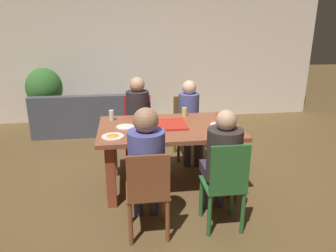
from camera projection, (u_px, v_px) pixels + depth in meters
name	position (u px, v px, depth m)	size (l,w,h in m)	color
ground_plane	(169.00, 185.00, 4.03)	(20.00, 20.00, 0.00)	brown
back_wall	(149.00, 46.00, 6.35)	(6.83, 0.12, 2.91)	#F0E1CE
dining_table	(169.00, 136.00, 3.83)	(1.64, 1.02, 0.78)	brown
chair_0	(148.00, 192.00, 2.92)	(0.40, 0.39, 0.89)	brown
person_0	(146.00, 161.00, 2.97)	(0.34, 0.52, 1.25)	#3B364B
chair_1	(138.00, 126.00, 4.72)	(0.41, 0.45, 0.91)	red
person_1	(138.00, 114.00, 4.52)	(0.32, 0.51, 1.22)	#2E2E38
chair_2	(225.00, 184.00, 3.03)	(0.38, 0.39, 0.93)	#2C6631
person_2	(222.00, 158.00, 3.10)	(0.34, 0.55, 1.20)	#3D3145
chair_3	(187.00, 124.00, 4.80)	(0.40, 0.41, 0.88)	brown
person_3	(190.00, 115.00, 4.60)	(0.29, 0.52, 1.15)	#3C3E45
pizza_box_0	(168.00, 124.00, 3.81)	(0.42, 0.42, 0.02)	red
plate_0	(220.00, 124.00, 3.82)	(0.22, 0.22, 0.03)	white
plate_1	(140.00, 137.00, 3.42)	(0.21, 0.21, 0.03)	white
plate_2	(125.00, 127.00, 3.74)	(0.21, 0.21, 0.01)	white
plate_3	(113.00, 136.00, 3.44)	(0.24, 0.24, 0.03)	white
drinking_glass_0	(218.00, 116.00, 4.00)	(0.06, 0.06, 0.10)	#B94F30
drinking_glass_1	(184.00, 112.00, 4.17)	(0.07, 0.07, 0.11)	#E3CD62
drinking_glass_2	(225.00, 130.00, 3.45)	(0.07, 0.07, 0.13)	#DDCD5D
drinking_glass_3	(112.00, 115.00, 3.98)	(0.06, 0.06, 0.13)	silver
couch	(90.00, 117.00, 5.90)	(1.91, 0.90, 0.74)	#484C57
potted_plant	(45.00, 92.00, 5.82)	(0.64, 0.64, 1.14)	gray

